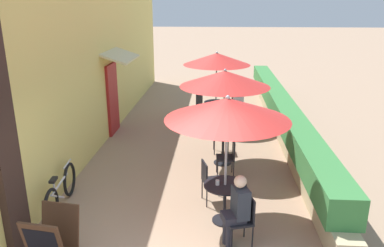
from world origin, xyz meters
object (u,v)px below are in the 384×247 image
at_px(patio_umbrella_near, 227,109).
at_px(cafe_chair_far_left, 237,108).
at_px(seated_patron_near_right, 237,208).
at_px(patio_umbrella_mid, 225,79).
at_px(coffee_cup_mid, 221,132).
at_px(patio_table_near, 225,195).
at_px(patio_table_far, 216,108).
at_px(cafe_chair_far_right, 202,104).
at_px(patio_table_mid, 223,143).
at_px(menu_board, 53,242).
at_px(bicycle_leaning, 61,192).
at_px(cafe_chair_mid_right, 229,155).
at_px(cafe_chair_mid_left, 218,134).
at_px(cafe_chair_near_right, 243,216).
at_px(seated_patron_far_left, 238,104).
at_px(coffee_cup_near, 217,183).
at_px(cafe_chair_far_back, 208,114).
at_px(patio_umbrella_far, 217,59).
at_px(cafe_chair_near_left, 210,178).

bearing_deg(patio_umbrella_near, cafe_chair_far_left, 85.13).
bearing_deg(patio_umbrella_near, seated_patron_near_right, -75.68).
xyz_separation_m(seated_patron_near_right, patio_umbrella_mid, (-0.18, 3.31, 1.44)).
bearing_deg(coffee_cup_mid, patio_table_near, -88.60).
xyz_separation_m(patio_table_far, cafe_chair_far_right, (-0.48, 0.55, -0.02)).
bearing_deg(patio_umbrella_near, patio_table_mid, 90.06).
relative_size(patio_table_far, menu_board, 0.80).
height_order(bicycle_leaning, menu_board, menu_board).
bearing_deg(patio_table_far, patio_umbrella_near, -87.96).
relative_size(patio_umbrella_mid, cafe_chair_mid_right, 2.71).
distance_m(patio_table_near, cafe_chair_mid_left, 3.32).
relative_size(patio_umbrella_near, bicycle_leaning, 1.31).
bearing_deg(seated_patron_near_right, cafe_chair_far_right, -10.13).
xyz_separation_m(cafe_chair_near_right, seated_patron_far_left, (0.23, 6.50, 0.17)).
height_order(coffee_cup_near, cafe_chair_far_back, cafe_chair_far_back).
relative_size(patio_umbrella_near, coffee_cup_mid, 26.22).
bearing_deg(coffee_cup_near, patio_umbrella_far, 90.69).
bearing_deg(coffee_cup_near, patio_table_mid, 87.07).
bearing_deg(cafe_chair_far_back, cafe_chair_mid_left, -144.93).
relative_size(cafe_chair_far_back, menu_board, 0.91).
relative_size(coffee_cup_mid, bicycle_leaning, 0.05).
height_order(seated_patron_far_left, menu_board, seated_patron_far_left).
bearing_deg(patio_umbrella_far, cafe_chair_mid_right, -85.27).
bearing_deg(cafe_chair_far_left, cafe_chair_mid_right, 79.46).
bearing_deg(seated_patron_far_left, cafe_chair_far_right, -28.44).
xyz_separation_m(patio_umbrella_mid, seated_patron_far_left, (0.52, 3.23, -1.44)).
bearing_deg(patio_umbrella_near, menu_board, -149.85).
height_order(seated_patron_far_left, cafe_chair_far_right, seated_patron_far_left).
distance_m(cafe_chair_far_left, menu_board, 8.01).
bearing_deg(menu_board, cafe_chair_near_left, 51.87).
distance_m(cafe_chair_mid_right, seated_patron_far_left, 3.97).
distance_m(patio_umbrella_far, cafe_chair_far_back, 1.77).
bearing_deg(cafe_chair_far_left, patio_table_mid, 76.27).
bearing_deg(cafe_chair_near_left, menu_board, -63.50).
xyz_separation_m(cafe_chair_far_right, menu_board, (-1.84, -7.82, -0.05)).
height_order(patio_table_near, cafe_chair_near_right, cafe_chair_near_right).
distance_m(patio_umbrella_near, cafe_chair_far_right, 6.59).
bearing_deg(patio_umbrella_near, bicycle_leaning, 175.93).
distance_m(seated_patron_near_right, coffee_cup_near, 0.75).
xyz_separation_m(coffee_cup_near, seated_patron_far_left, (0.65, 5.85, -0.10)).
distance_m(coffee_cup_near, menu_board, 2.81).
height_order(coffee_cup_near, coffee_cup_mid, same).
bearing_deg(cafe_chair_mid_left, cafe_chair_mid_right, 6.04).
distance_m(patio_umbrella_mid, coffee_cup_mid, 1.35).
relative_size(cafe_chair_near_right, seated_patron_far_left, 0.70).
height_order(patio_table_mid, bicycle_leaning, bicycle_leaning).
xyz_separation_m(coffee_cup_mid, patio_umbrella_far, (-0.14, 3.13, 1.34)).
distance_m(cafe_chair_mid_left, cafe_chair_far_right, 3.08).
xyz_separation_m(cafe_chair_mid_left, cafe_chair_far_right, (-0.56, 3.03, 0.00)).
xyz_separation_m(cafe_chair_near_left, cafe_chair_far_right, (-0.40, 5.68, 0.00)).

